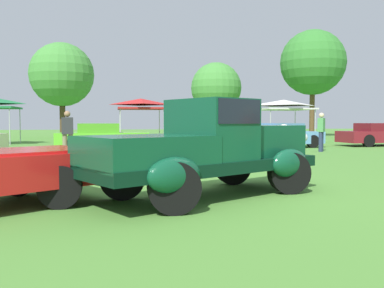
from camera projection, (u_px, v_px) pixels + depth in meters
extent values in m
plane|color=#4C8433|center=(229.00, 192.00, 7.73)|extent=(120.00, 120.00, 0.00)
cube|color=black|center=(206.00, 165.00, 7.18)|extent=(4.55, 3.41, 0.20)
cube|color=#0F472D|center=(257.00, 141.00, 8.00)|extent=(1.95, 1.75, 0.60)
ellipsoid|color=silver|center=(284.00, 141.00, 8.54)|extent=(0.39, 0.53, 0.68)
cube|color=#0F472D|center=(211.00, 129.00, 7.22)|extent=(1.59, 1.71, 1.04)
cube|color=black|center=(211.00, 112.00, 7.21)|extent=(1.52, 1.70, 0.40)
cube|color=#0F472D|center=(146.00, 151.00, 6.37)|extent=(2.36, 2.16, 0.48)
ellipsoid|color=#0F472D|center=(233.00, 158.00, 8.62)|extent=(0.98, 0.76, 0.52)
ellipsoid|color=#0F472D|center=(289.00, 163.00, 7.51)|extent=(0.98, 0.76, 0.52)
ellipsoid|color=#0F472D|center=(122.00, 167.00, 6.94)|extent=(0.98, 0.76, 0.52)
ellipsoid|color=#0F472D|center=(174.00, 175.00, 5.83)|extent=(0.98, 0.76, 0.52)
sphere|color=silver|center=(269.00, 136.00, 8.90)|extent=(0.18, 0.18, 0.18)
sphere|color=silver|center=(303.00, 137.00, 8.22)|extent=(0.18, 0.18, 0.18)
cylinder|color=black|center=(233.00, 166.00, 8.63)|extent=(0.76, 0.24, 0.76)
cylinder|color=black|center=(289.00, 173.00, 7.52)|extent=(0.76, 0.24, 0.76)
cylinder|color=black|center=(122.00, 177.00, 6.95)|extent=(0.76, 0.24, 0.76)
cylinder|color=black|center=(174.00, 188.00, 5.84)|extent=(0.76, 0.24, 0.76)
cube|color=red|center=(30.00, 155.00, 6.68)|extent=(2.28, 2.19, 0.20)
cube|color=silver|center=(86.00, 179.00, 7.41)|extent=(1.00, 1.43, 0.12)
cylinder|color=black|center=(19.00, 177.00, 7.34)|extent=(0.66, 0.20, 0.66)
cylinder|color=black|center=(60.00, 187.00, 6.23)|extent=(0.66, 0.20, 0.66)
cube|color=#60C62D|center=(103.00, 139.00, 19.14)|extent=(4.19, 1.78, 0.60)
cube|color=#4D9F24|center=(99.00, 128.00, 19.08)|extent=(1.86, 1.49, 0.44)
cylinder|color=black|center=(131.00, 143.00, 18.65)|extent=(0.64, 0.22, 0.64)
cylinder|color=black|center=(74.00, 144.00, 18.14)|extent=(0.64, 0.22, 0.64)
cube|color=#669EDB|center=(284.00, 138.00, 20.68)|extent=(4.19, 2.68, 0.60)
cube|color=#517EAF|center=(282.00, 128.00, 20.58)|extent=(2.04, 1.86, 0.44)
cylinder|color=black|center=(313.00, 141.00, 20.52)|extent=(0.64, 0.22, 0.64)
cylinder|color=black|center=(275.00, 142.00, 19.48)|extent=(0.64, 0.22, 0.64)
cube|color=maroon|center=(380.00, 137.00, 22.22)|extent=(4.57, 2.00, 0.60)
cube|color=maroon|center=(378.00, 127.00, 22.15)|extent=(2.06, 1.58, 0.44)
cylinder|color=black|center=(368.00, 141.00, 21.15)|extent=(0.64, 0.22, 0.64)
cylinder|color=#283351|center=(322.00, 142.00, 18.03)|extent=(0.16, 0.16, 0.86)
cylinder|color=#283351|center=(320.00, 142.00, 17.86)|extent=(0.16, 0.16, 0.86)
cube|color=#4C9351|center=(321.00, 125.00, 17.91)|extent=(0.44, 0.46, 0.60)
sphere|color=beige|center=(321.00, 115.00, 17.88)|extent=(0.22, 0.22, 0.22)
cylinder|color=#7F7056|center=(71.00, 146.00, 14.72)|extent=(0.16, 0.16, 0.86)
cylinder|color=#7F7056|center=(65.00, 146.00, 14.67)|extent=(0.16, 0.16, 0.86)
cube|color=#2D2D33|center=(67.00, 126.00, 14.66)|extent=(0.42, 0.28, 0.60)
sphere|color=#936B4C|center=(67.00, 114.00, 14.63)|extent=(0.22, 0.22, 0.22)
cylinder|color=#B7B7BC|center=(20.00, 126.00, 25.15)|extent=(0.05, 0.05, 2.05)
cylinder|color=#B7B7BC|center=(10.00, 127.00, 22.66)|extent=(0.05, 0.05, 2.05)
cylinder|color=#B7B7BC|center=(159.00, 126.00, 26.79)|extent=(0.05, 0.05, 2.05)
cylinder|color=#B7B7BC|center=(164.00, 126.00, 24.31)|extent=(0.05, 0.05, 2.05)
cylinder|color=#B7B7BC|center=(120.00, 126.00, 26.33)|extent=(0.05, 0.05, 2.05)
cylinder|color=#B7B7BC|center=(120.00, 126.00, 23.85)|extent=(0.05, 0.05, 2.05)
cube|color=red|center=(141.00, 109.00, 25.26)|extent=(2.80, 2.80, 0.10)
pyramid|color=red|center=(141.00, 102.00, 25.24)|extent=(2.75, 2.75, 0.38)
cylinder|color=#B7B7BC|center=(295.00, 126.00, 28.54)|extent=(0.05, 0.05, 2.05)
cylinder|color=#B7B7BC|center=(315.00, 126.00, 25.66)|extent=(0.05, 0.05, 2.05)
cylinder|color=#B7B7BC|center=(254.00, 126.00, 28.01)|extent=(0.05, 0.05, 2.05)
cylinder|color=#B7B7BC|center=(270.00, 126.00, 25.12)|extent=(0.05, 0.05, 2.05)
cube|color=silver|center=(284.00, 109.00, 26.77)|extent=(3.27, 3.27, 0.10)
pyramid|color=silver|center=(284.00, 103.00, 26.75)|extent=(3.20, 3.20, 0.38)
cylinder|color=#47331E|center=(63.00, 115.00, 32.35)|extent=(0.44, 0.44, 3.59)
sphere|color=#428938|center=(62.00, 75.00, 32.18)|extent=(4.94, 4.94, 4.94)
cylinder|color=#47331E|center=(216.00, 119.00, 36.36)|extent=(0.44, 0.44, 3.04)
sphere|color=#428938|center=(216.00, 88.00, 36.21)|extent=(4.41, 4.41, 4.41)
cylinder|color=brown|center=(312.00, 108.00, 36.05)|extent=(0.44, 0.44, 4.87)
sphere|color=#337A2D|center=(313.00, 63.00, 35.83)|extent=(5.62, 5.62, 5.62)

